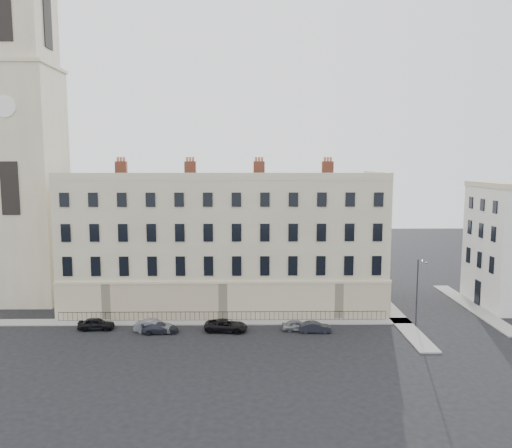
# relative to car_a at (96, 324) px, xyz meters

# --- Properties ---
(ground) EXTENTS (160.00, 160.00, 0.00)m
(ground) POSITION_rel_car_a_xyz_m (18.69, -2.80, -0.61)
(ground) COLOR black
(ground) RESTS_ON ground
(terrace) EXTENTS (36.22, 12.22, 17.00)m
(terrace) POSITION_rel_car_a_xyz_m (12.73, 9.16, 6.88)
(terrace) COLOR #BCB08C
(terrace) RESTS_ON ground
(church_tower) EXTENTS (8.00, 8.13, 44.00)m
(church_tower) POSITION_rel_car_a_xyz_m (-11.31, 11.19, 18.05)
(church_tower) COLOR #BCB08C
(church_tower) RESTS_ON ground
(pavement_terrace) EXTENTS (48.00, 2.00, 0.12)m
(pavement_terrace) POSITION_rel_car_a_xyz_m (8.69, 2.20, -0.55)
(pavement_terrace) COLOR gray
(pavement_terrace) RESTS_ON ground
(pavement_east_return) EXTENTS (2.00, 24.00, 0.12)m
(pavement_east_return) POSITION_rel_car_a_xyz_m (31.69, 5.20, -0.55)
(pavement_east_return) COLOR gray
(pavement_east_return) RESTS_ON ground
(pavement_adjacent) EXTENTS (2.00, 20.00, 0.12)m
(pavement_adjacent) POSITION_rel_car_a_xyz_m (41.69, 7.20, -0.55)
(pavement_adjacent) COLOR gray
(pavement_adjacent) RESTS_ON ground
(railings) EXTENTS (35.00, 0.04, 0.96)m
(railings) POSITION_rel_car_a_xyz_m (12.69, 2.60, -0.06)
(railings) COLOR black
(railings) RESTS_ON ground
(car_a) EXTENTS (3.65, 1.58, 1.23)m
(car_a) POSITION_rel_car_a_xyz_m (0.00, 0.00, 0.00)
(car_a) COLOR black
(car_a) RESTS_ON ground
(car_b) EXTENTS (3.92, 1.88, 1.24)m
(car_b) POSITION_rel_car_a_xyz_m (5.95, -0.81, 0.01)
(car_b) COLOR slate
(car_b) RESTS_ON ground
(car_c) EXTENTS (3.77, 1.80, 1.06)m
(car_c) POSITION_rel_car_a_xyz_m (6.66, -1.10, -0.08)
(car_c) COLOR #22232D
(car_c) RESTS_ON ground
(car_d) EXTENTS (4.51, 2.47, 1.20)m
(car_d) POSITION_rel_car_a_xyz_m (13.20, -0.66, -0.02)
(car_d) COLOR black
(car_d) RESTS_ON ground
(car_e) EXTENTS (3.18, 1.35, 1.07)m
(car_e) POSITION_rel_car_a_xyz_m (20.39, -0.53, -0.08)
(car_e) COLOR slate
(car_e) RESTS_ON ground
(car_f) EXTENTS (3.25, 1.18, 1.06)m
(car_f) POSITION_rel_car_a_xyz_m (22.11, -1.09, -0.08)
(car_f) COLOR black
(car_f) RESTS_ON ground
(streetlamp) EXTENTS (0.64, 1.47, 7.07)m
(streetlamp) POSITION_rel_car_a_xyz_m (32.82, 0.54, 3.31)
(streetlamp) COLOR #323237
(streetlamp) RESTS_ON ground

